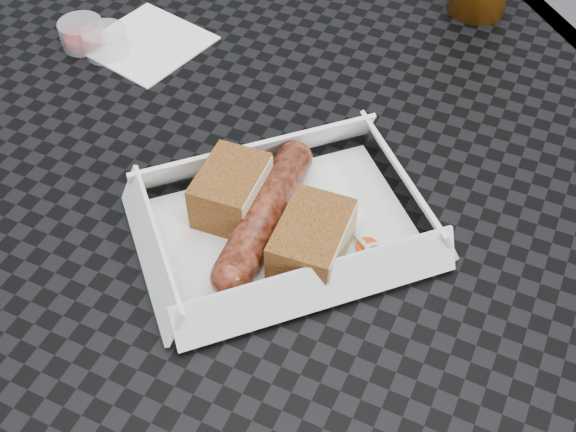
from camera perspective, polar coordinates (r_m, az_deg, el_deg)
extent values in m
cube|color=black|center=(0.73, -0.95, 5.48)|extent=(0.80, 0.80, 0.01)
cylinder|color=black|center=(1.33, 8.61, 6.70)|extent=(0.03, 0.03, 0.73)
cube|color=white|center=(0.64, -0.30, -1.04)|extent=(0.22, 0.15, 0.00)
cylinder|color=maroon|center=(0.63, -1.83, 0.19)|extent=(0.12, 0.14, 0.03)
sphere|color=maroon|center=(0.68, 0.53, 4.56)|extent=(0.03, 0.03, 0.03)
sphere|color=maroon|center=(0.59, -4.55, -4.87)|extent=(0.03, 0.03, 0.03)
cube|color=brown|center=(0.64, -4.53, 2.02)|extent=(0.09, 0.09, 0.05)
cube|color=brown|center=(0.60, 1.87, -1.92)|extent=(0.09, 0.10, 0.04)
cylinder|color=#EA3B0A|center=(0.63, 6.19, -2.73)|extent=(0.02, 0.02, 0.00)
torus|color=white|center=(0.62, 7.09, -2.90)|extent=(0.02, 0.02, 0.00)
cube|color=#B2D17F|center=(0.63, 7.03, -2.31)|extent=(0.02, 0.02, 0.00)
cube|color=white|center=(0.87, -11.05, 13.25)|extent=(0.17, 0.17, 0.00)
cylinder|color=maroon|center=(0.88, -15.96, 13.67)|extent=(0.05, 0.05, 0.03)
cylinder|color=silver|center=(0.86, -14.21, 13.19)|extent=(0.05, 0.05, 0.03)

